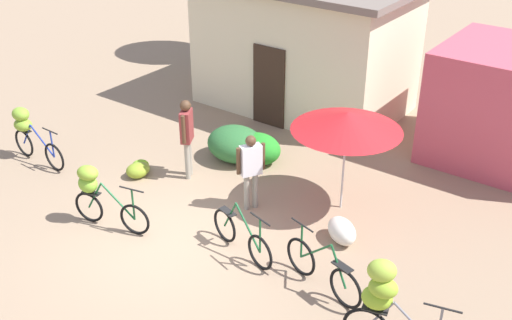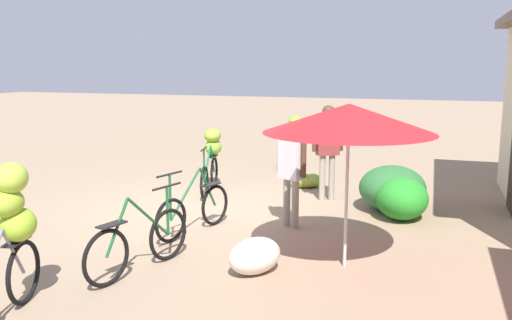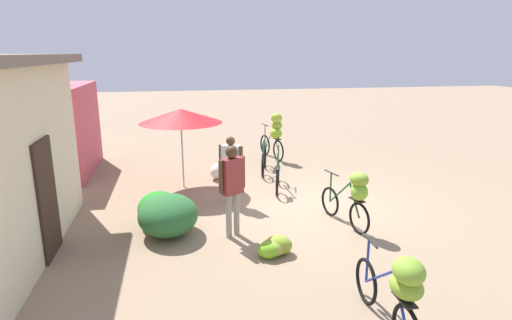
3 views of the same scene
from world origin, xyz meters
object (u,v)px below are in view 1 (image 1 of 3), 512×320
at_px(bicycle_leftmost, 28,129).
at_px(market_umbrella, 347,121).
at_px(bicycle_near_pile, 96,190).
at_px(banana_pile_on_ground, 139,169).
at_px(building_low, 305,43).
at_px(person_bystander, 251,165).
at_px(bicycle_rightmost, 386,301).
at_px(bicycle_by_shop, 322,270).
at_px(produce_sack, 342,231).
at_px(bicycle_center_loaded, 242,237).
at_px(person_vendor, 187,131).

bearing_deg(bicycle_leftmost, market_umbrella, 19.62).
distance_m(bicycle_near_pile, banana_pile_on_ground, 1.98).
relative_size(building_low, person_bystander, 3.57).
height_order(bicycle_rightmost, banana_pile_on_ground, bicycle_rightmost).
relative_size(banana_pile_on_ground, person_bystander, 0.48).
xyz_separation_m(banana_pile_on_ground, person_bystander, (2.69, 0.38, 0.80)).
bearing_deg(bicycle_by_shop, banana_pile_on_ground, 170.03).
bearing_deg(person_bystander, building_low, 111.50).
bearing_deg(produce_sack, bicycle_leftmost, -169.31).
relative_size(market_umbrella, bicycle_leftmost, 1.19).
relative_size(building_low, bicycle_near_pile, 3.47).
height_order(bicycle_leftmost, bicycle_center_loaded, bicycle_leftmost).
relative_size(market_umbrella, person_vendor, 1.18).
bearing_deg(building_low, person_bystander, -68.50).
bearing_deg(building_low, produce_sack, -51.22).
height_order(bicycle_by_shop, bicycle_rightmost, bicycle_rightmost).
distance_m(market_umbrella, produce_sack, 1.98).
xyz_separation_m(banana_pile_on_ground, produce_sack, (4.66, 0.44, 0.08)).
distance_m(building_low, bicycle_near_pile, 7.10).
relative_size(bicycle_rightmost, person_bystander, 1.03).
xyz_separation_m(building_low, bicycle_center_loaded, (2.70, -6.21, -1.33)).
xyz_separation_m(market_umbrella, bicycle_center_loaded, (-0.64, -2.33, -1.49)).
xyz_separation_m(bicycle_leftmost, person_bystander, (5.12, 1.27, 0.21)).
xyz_separation_m(bicycle_center_loaded, produce_sack, (1.21, 1.35, -0.13)).
bearing_deg(person_vendor, bicycle_leftmost, -155.95).
bearing_deg(person_bystander, produce_sack, 1.87).
distance_m(market_umbrella, person_bystander, 1.97).
xyz_separation_m(bicycle_center_loaded, bicycle_by_shop, (1.59, 0.01, 0.01)).
xyz_separation_m(bicycle_by_shop, banana_pile_on_ground, (-5.04, 0.89, -0.22)).
relative_size(building_low, person_vendor, 3.19).
xyz_separation_m(produce_sack, person_vendor, (-3.76, 0.15, 0.85)).
distance_m(market_umbrella, bicycle_leftmost, 7.01).
relative_size(banana_pile_on_ground, produce_sack, 1.08).
bearing_deg(produce_sack, market_umbrella, 119.90).
xyz_separation_m(bicycle_near_pile, person_vendor, (0.14, 2.33, 0.35)).
height_order(building_low, banana_pile_on_ground, building_low).
bearing_deg(produce_sack, person_vendor, 177.73).
relative_size(building_low, bicycle_leftmost, 3.20).
bearing_deg(bicycle_center_loaded, building_low, 113.50).
height_order(bicycle_leftmost, person_vendor, person_vendor).
distance_m(market_umbrella, bicycle_rightmost, 3.87).
bearing_deg(market_umbrella, bicycle_rightmost, -52.02).
bearing_deg(banana_pile_on_ground, bicycle_center_loaded, -14.65).
xyz_separation_m(bicycle_leftmost, banana_pile_on_ground, (2.43, 0.89, -0.59)).
distance_m(bicycle_leftmost, bicycle_near_pile, 3.30).
height_order(bicycle_rightmost, person_bystander, person_bystander).
height_order(bicycle_by_shop, person_vendor, person_vendor).
distance_m(bicycle_leftmost, bicycle_by_shop, 7.49).
bearing_deg(bicycle_center_loaded, person_bystander, 120.63).
height_order(building_low, bicycle_leftmost, building_low).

